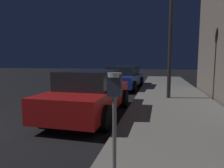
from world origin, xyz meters
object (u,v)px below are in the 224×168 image
object	(u,v)px
street_lamp	(171,20)
parking_meter	(114,98)
car_blue	(124,77)
car_red	(90,93)

from	to	relation	value
street_lamp	parking_meter	bearing A→B (deg)	-99.63
street_lamp	car_blue	bearing A→B (deg)	126.31
car_red	car_blue	xyz separation A→B (m)	(0.00, 6.35, 0.02)
parking_meter	car_red	size ratio (longest dim) A/B	0.33
parking_meter	street_lamp	size ratio (longest dim) A/B	0.29
car_red	car_blue	distance (m)	6.35
parking_meter	street_lamp	bearing A→B (deg)	80.37
car_blue	street_lamp	world-z (taller)	street_lamp
car_red	car_blue	world-z (taller)	same
car_red	street_lamp	xyz separation A→B (m)	(2.58, 2.84, 2.73)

